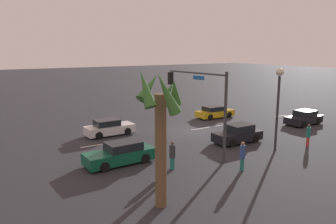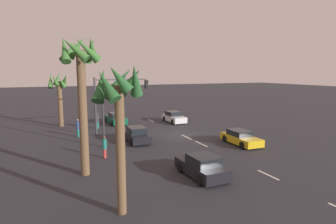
# 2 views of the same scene
# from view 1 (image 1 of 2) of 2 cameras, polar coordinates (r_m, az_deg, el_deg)

# --- Properties ---
(ground_plane) EXTENTS (220.00, 220.00, 0.00)m
(ground_plane) POSITION_cam_1_polar(r_m,az_deg,el_deg) (30.48, 3.65, -3.24)
(ground_plane) COLOR #28282D
(lane_stripe_0) EXTENTS (2.00, 0.14, 0.01)m
(lane_stripe_0) POSITION_cam_1_polar(r_m,az_deg,el_deg) (43.29, 23.42, 0.12)
(lane_stripe_0) COLOR silver
(lane_stripe_0) RESTS_ON ground_plane
(lane_stripe_1) EXTENTS (1.89, 0.14, 0.01)m
(lane_stripe_1) POSITION_cam_1_polar(r_m,az_deg,el_deg) (39.16, 19.05, -0.63)
(lane_stripe_1) COLOR silver
(lane_stripe_1) RESTS_ON ground_plane
(lane_stripe_2) EXTENTS (2.20, 0.14, 0.01)m
(lane_stripe_2) POSITION_cam_1_polar(r_m,az_deg,el_deg) (33.09, 9.69, -2.23)
(lane_stripe_2) COLOR silver
(lane_stripe_2) RESTS_ON ground_plane
(lane_stripe_3) EXTENTS (2.17, 0.14, 0.01)m
(lane_stripe_3) POSITION_cam_1_polar(r_m,az_deg,el_deg) (31.28, 5.69, -2.89)
(lane_stripe_3) COLOR silver
(lane_stripe_3) RESTS_ON ground_plane
(lane_stripe_4) EXTENTS (1.98, 0.14, 0.01)m
(lane_stripe_4) POSITION_cam_1_polar(r_m,az_deg,el_deg) (26.38, -12.92, -5.74)
(lane_stripe_4) COLOR silver
(lane_stripe_4) RESTS_ON ground_plane
(car_0) EXTENTS (4.28, 1.94, 1.28)m
(car_0) POSITION_cam_1_polar(r_m,az_deg,el_deg) (36.37, 8.11, -0.04)
(car_0) COLOR gold
(car_0) RESTS_ON ground_plane
(car_1) EXTENTS (4.01, 2.06, 1.42)m
(car_1) POSITION_cam_1_polar(r_m,az_deg,el_deg) (35.47, 22.59, -0.97)
(car_1) COLOR black
(car_1) RESTS_ON ground_plane
(car_2) EXTENTS (4.72, 2.04, 1.44)m
(car_2) POSITION_cam_1_polar(r_m,az_deg,el_deg) (21.92, -8.27, -7.21)
(car_2) COLOR #0F5138
(car_2) RESTS_ON ground_plane
(car_3) EXTENTS (4.09, 1.91, 1.46)m
(car_3) POSITION_cam_1_polar(r_m,az_deg,el_deg) (27.13, 12.08, -3.79)
(car_3) COLOR black
(car_3) RESTS_ON ground_plane
(car_4) EXTENTS (4.28, 1.87, 1.41)m
(car_4) POSITION_cam_1_polar(r_m,az_deg,el_deg) (29.15, -10.22, -2.73)
(car_4) COLOR silver
(car_4) RESTS_ON ground_plane
(traffic_signal) EXTENTS (0.85, 6.13, 6.04)m
(traffic_signal) POSITION_cam_1_polar(r_m,az_deg,el_deg) (22.91, 6.09, 2.63)
(traffic_signal) COLOR #38383D
(traffic_signal) RESTS_ON ground_plane
(streetlamp) EXTENTS (0.56, 0.56, 6.12)m
(streetlamp) POSITION_cam_1_polar(r_m,az_deg,el_deg) (24.85, 18.70, 3.05)
(streetlamp) COLOR #2D2D33
(streetlamp) RESTS_ON ground_plane
(pedestrian_0) EXTENTS (0.44, 0.44, 1.78)m
(pedestrian_0) POSITION_cam_1_polar(r_m,az_deg,el_deg) (18.24, -1.36, -9.95)
(pedestrian_0) COLOR #2D478C
(pedestrian_0) RESTS_ON ground_plane
(pedestrian_1) EXTENTS (0.40, 0.40, 1.72)m
(pedestrian_1) POSITION_cam_1_polar(r_m,az_deg,el_deg) (27.62, 23.26, -3.66)
(pedestrian_1) COLOR #BF3833
(pedestrian_1) RESTS_ON ground_plane
(pedestrian_2) EXTENTS (0.37, 0.37, 1.87)m
(pedestrian_2) POSITION_cam_1_polar(r_m,az_deg,el_deg) (20.83, 12.84, -7.37)
(pedestrian_2) COLOR #1E7266
(pedestrian_2) RESTS_ON ground_plane
(pedestrian_3) EXTENTS (0.42, 0.42, 1.81)m
(pedestrian_3) POSITION_cam_1_polar(r_m,az_deg,el_deg) (20.60, 0.76, -7.46)
(pedestrian_3) COLOR #1E7266
(pedestrian_3) RESTS_ON ground_plane
(palm_tree_1) EXTENTS (2.28, 2.51, 6.63)m
(palm_tree_1) POSITION_cam_1_polar(r_m,az_deg,el_deg) (14.86, -1.34, -0.86)
(palm_tree_1) COLOR brown
(palm_tree_1) RESTS_ON ground_plane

